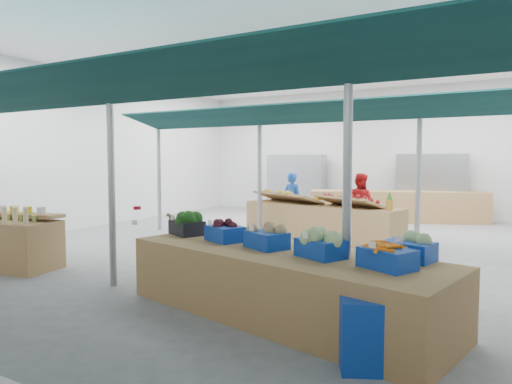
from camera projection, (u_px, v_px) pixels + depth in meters
floor at (290, 246)px, 9.69m from camera, size 13.00×13.00×0.00m
hall at (316, 126)px, 10.77m from camera, size 13.00×13.00×13.00m
pole_grid at (287, 161)px, 7.68m from camera, size 10.00×4.60×3.00m
awnings at (288, 103)px, 7.61m from camera, size 9.50×7.08×0.30m
back_shelving_left at (296, 184)px, 16.07m from camera, size 2.00×0.50×2.00m
back_shelving_right at (431, 188)px, 13.91m from camera, size 2.00×0.50×2.00m
bottle_shelf at (7, 242)px, 7.77m from camera, size 1.94×1.34×1.09m
veg_counter at (281, 283)px, 5.37m from camera, size 4.19×2.21×0.78m
fruit_counter at (320, 222)px, 10.51m from camera, size 3.90×1.71×0.81m
far_counter at (396, 206)px, 13.63m from camera, size 5.11×2.80×0.92m
crate_stack at (371, 334)px, 3.97m from camera, size 0.64×0.56×0.64m
vendor_left at (293, 201)px, 12.02m from camera, size 0.62×0.48×1.52m
vendor_right at (360, 204)px, 11.16m from camera, size 0.85×0.72×1.52m
crate_broccoli at (187, 224)px, 6.48m from camera, size 0.60×0.54×0.35m
crate_beets at (225, 231)px, 5.96m from camera, size 0.60×0.54×0.29m
crate_celeriac at (267, 236)px, 5.48m from camera, size 0.60×0.54×0.31m
crate_cabbage at (321, 243)px, 4.96m from camera, size 0.60×0.54×0.35m
crate_carrots at (387, 257)px, 4.44m from camera, size 0.60×0.54×0.29m
sparrow at (171, 217)px, 6.48m from camera, size 0.12×0.09×0.11m
pole_ribbon at (137, 209)px, 7.01m from camera, size 0.12×0.12×0.28m
apple_heap_yellow at (287, 196)px, 11.00m from camera, size 2.02×1.44×0.27m
apple_heap_red at (348, 200)px, 9.89m from camera, size 1.66×1.27×0.27m
pineapple at (389, 201)px, 9.27m from camera, size 0.14×0.14×0.39m
crate_extra at (409, 247)px, 4.81m from camera, size 0.57×0.47×0.32m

